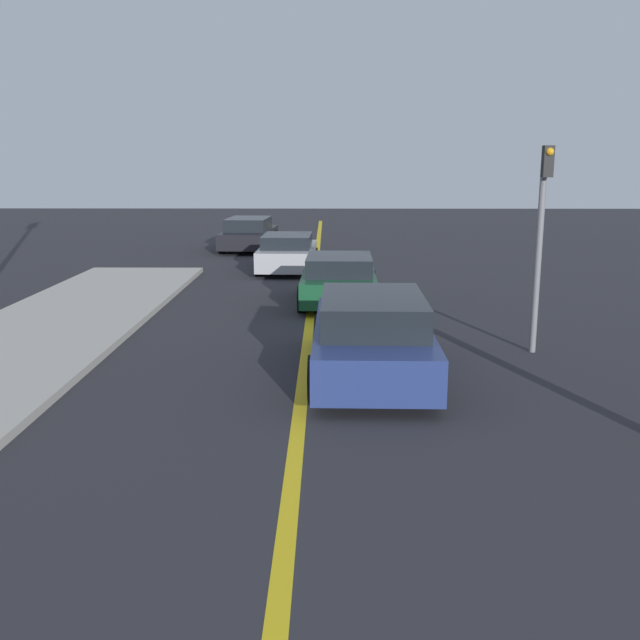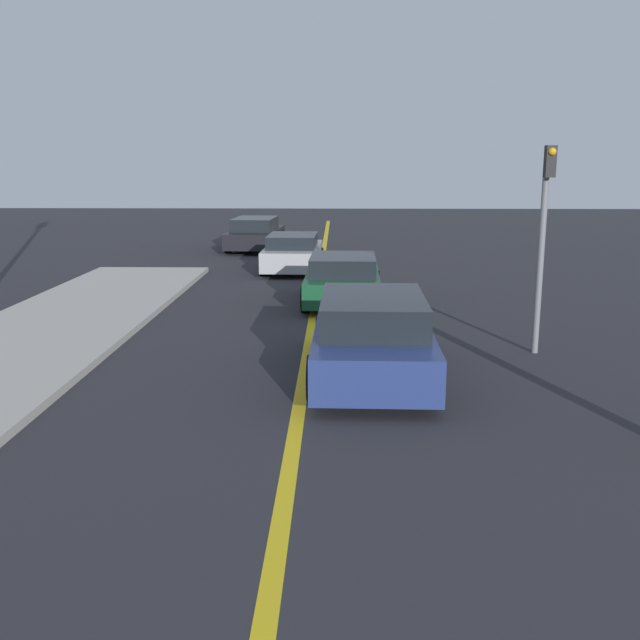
# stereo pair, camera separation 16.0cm
# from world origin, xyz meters

# --- Properties ---
(road_center_line) EXTENTS (0.20, 60.00, 0.01)m
(road_center_line) POSITION_xyz_m (0.00, 18.00, 0.00)
(road_center_line) COLOR gold
(road_center_line) RESTS_ON ground_plane
(car_ahead_center) EXTENTS (2.07, 4.64, 1.39)m
(car_ahead_center) POSITION_xyz_m (1.14, 15.65, 0.68)
(car_ahead_center) COLOR navy
(car_ahead_center) RESTS_ON ground_plane
(car_far_distant) EXTENTS (2.01, 3.86, 1.24)m
(car_far_distant) POSITION_xyz_m (0.69, 21.88, 0.61)
(car_far_distant) COLOR #144728
(car_far_distant) RESTS_ON ground_plane
(car_parked_left_lot) EXTENTS (1.96, 4.07, 1.21)m
(car_parked_left_lot) POSITION_xyz_m (-0.91, 27.50, 0.59)
(car_parked_left_lot) COLOR #9E9EA3
(car_parked_left_lot) RESTS_ON ground_plane
(car_oncoming_far) EXTENTS (2.15, 4.76, 1.31)m
(car_oncoming_far) POSITION_xyz_m (-2.81, 33.35, 0.64)
(car_oncoming_far) COLOR black
(car_oncoming_far) RESTS_ON ground_plane
(traffic_light) EXTENTS (0.18, 0.40, 3.79)m
(traffic_light) POSITION_xyz_m (4.27, 17.12, 2.35)
(traffic_light) COLOR slate
(traffic_light) RESTS_ON ground_plane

